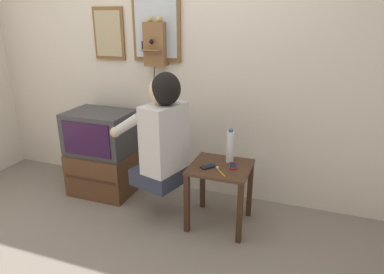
# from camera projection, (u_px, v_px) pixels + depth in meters

# --- Properties ---
(ground_plane) EXTENTS (14.00, 14.00, 0.00)m
(ground_plane) POSITION_uv_depth(u_px,v_px,m) (139.00, 248.00, 2.57)
(ground_plane) COLOR slate
(wall_back) EXTENTS (6.80, 0.05, 2.55)m
(wall_back) POSITION_uv_depth(u_px,v_px,m) (187.00, 59.00, 3.06)
(wall_back) COLOR beige
(wall_back) RESTS_ON ground_plane
(side_table) EXTENTS (0.47, 0.45, 0.52)m
(side_table) POSITION_uv_depth(u_px,v_px,m) (220.00, 179.00, 2.74)
(side_table) COLOR #422819
(side_table) RESTS_ON ground_plane
(person) EXTENTS (0.63, 0.51, 0.94)m
(person) POSITION_uv_depth(u_px,v_px,m) (162.00, 133.00, 2.71)
(person) COLOR #2D3347
(person) RESTS_ON ground_plane
(tv_stand) EXTENTS (0.59, 0.47, 0.41)m
(tv_stand) POSITION_uv_depth(u_px,v_px,m) (104.00, 172.00, 3.34)
(tv_stand) COLOR #51331E
(tv_stand) RESTS_ON ground_plane
(television) EXTENTS (0.59, 0.44, 0.40)m
(television) POSITION_uv_depth(u_px,v_px,m) (100.00, 132.00, 3.22)
(television) COLOR #38383A
(television) RESTS_ON tv_stand
(wall_phone_antique) EXTENTS (0.24, 0.19, 0.80)m
(wall_phone_antique) POSITION_uv_depth(u_px,v_px,m) (155.00, 44.00, 3.03)
(wall_phone_antique) COLOR brown
(framed_picture) EXTENTS (0.32, 0.03, 0.48)m
(framed_picture) POSITION_uv_depth(u_px,v_px,m) (109.00, 34.00, 3.20)
(framed_picture) COLOR brown
(wall_mirror) EXTENTS (0.46, 0.03, 0.73)m
(wall_mirror) POSITION_uv_depth(u_px,v_px,m) (156.00, 19.00, 3.00)
(wall_mirror) COLOR brown
(cell_phone_held) EXTENTS (0.13, 0.13, 0.01)m
(cell_phone_held) POSITION_uv_depth(u_px,v_px,m) (208.00, 166.00, 2.68)
(cell_phone_held) COLOR black
(cell_phone_held) RESTS_ON side_table
(cell_phone_spare) EXTENTS (0.09, 0.14, 0.01)m
(cell_phone_spare) POSITION_uv_depth(u_px,v_px,m) (233.00, 166.00, 2.69)
(cell_phone_spare) COLOR maroon
(cell_phone_spare) RESTS_ON side_table
(water_bottle) EXTENTS (0.06, 0.06, 0.28)m
(water_bottle) POSITION_uv_depth(u_px,v_px,m) (230.00, 147.00, 2.73)
(water_bottle) COLOR silver
(water_bottle) RESTS_ON side_table
(toothbrush) EXTENTS (0.11, 0.13, 0.02)m
(toothbrush) POSITION_uv_depth(u_px,v_px,m) (220.00, 171.00, 2.59)
(toothbrush) COLOR orange
(toothbrush) RESTS_ON side_table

